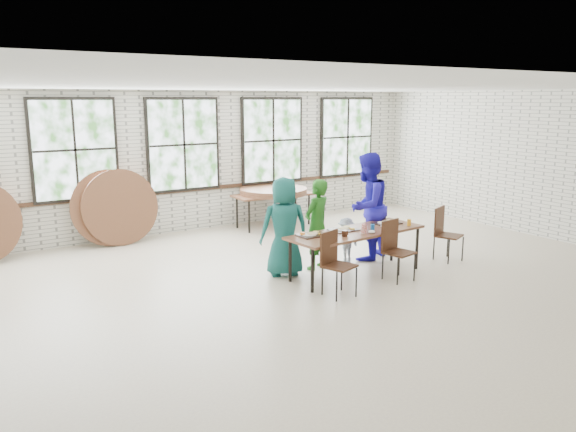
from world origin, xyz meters
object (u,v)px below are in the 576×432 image
(dining_table, at_px, (356,234))
(chair_near_right, at_px, (394,245))
(storage_table, at_px, (273,196))
(chair_near_left, at_px, (334,258))

(dining_table, bearing_deg, chair_near_right, -55.63)
(storage_table, bearing_deg, chair_near_left, -108.42)
(dining_table, relative_size, chair_near_right, 2.58)
(dining_table, height_order, storage_table, same)
(dining_table, height_order, chair_near_right, chair_near_right)
(chair_near_left, bearing_deg, chair_near_right, -15.32)
(storage_table, bearing_deg, chair_near_right, -92.87)
(chair_near_right, distance_m, storage_table, 4.28)
(chair_near_right, relative_size, storage_table, 0.52)
(dining_table, xyz_separation_m, storage_table, (0.76, 3.78, -0.00))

